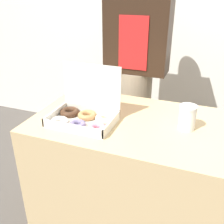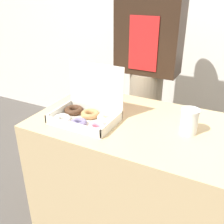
{
  "view_description": "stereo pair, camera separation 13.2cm",
  "coord_description": "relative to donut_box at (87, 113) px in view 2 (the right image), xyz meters",
  "views": [
    {
      "loc": [
        0.37,
        -1.25,
        1.45
      ],
      "look_at": [
        -0.06,
        -0.14,
        0.88
      ],
      "focal_mm": 42.0,
      "sensor_mm": 36.0,
      "label": 1
    },
    {
      "loc": [
        0.49,
        -1.2,
        1.45
      ],
      "look_at": [
        -0.06,
        -0.14,
        0.88
      ],
      "focal_mm": 42.0,
      "sensor_mm": 36.0,
      "label": 2
    }
  ],
  "objects": [
    {
      "name": "wall_back",
      "position": [
        0.24,
        1.34,
        0.48
      ],
      "size": [
        10.0,
        0.05,
        2.6
      ],
      "color": "silver",
      "rests_on": "ground_plane"
    },
    {
      "name": "coffee_cup",
      "position": [
        0.53,
        0.11,
        0.02
      ],
      "size": [
        0.09,
        0.09,
        0.13
      ],
      "color": "white",
      "rests_on": "table"
    },
    {
      "name": "donut_box",
      "position": [
        0.0,
        0.0,
        0.0
      ],
      "size": [
        0.37,
        0.26,
        0.3
      ],
      "color": "white",
      "rests_on": "table"
    },
    {
      "name": "person_customer",
      "position": [
        0.09,
        0.69,
        0.08
      ],
      "size": [
        0.46,
        0.25,
        1.68
      ],
      "color": "gray",
      "rests_on": "ground_plane"
    },
    {
      "name": "ground_plane",
      "position": [
        0.24,
        0.1,
        -0.82
      ],
      "size": [
        14.0,
        14.0,
        0.0
      ],
      "primitive_type": "plane",
      "color": "#4C4742"
    },
    {
      "name": "table",
      "position": [
        0.24,
        0.1,
        -0.43
      ],
      "size": [
        1.09,
        0.69,
        0.78
      ],
      "color": "tan",
      "rests_on": "ground_plane"
    }
  ]
}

